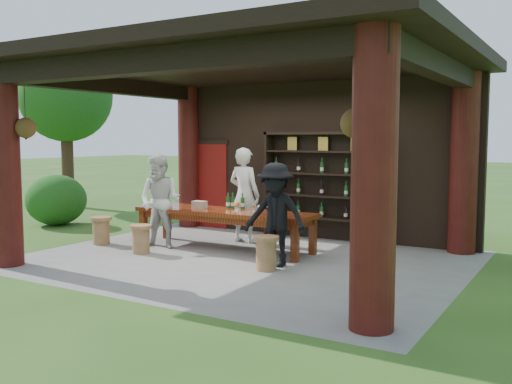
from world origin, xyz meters
The scene contains 15 objects.
ground centered at (0.00, 0.00, 0.00)m, with size 90.00×90.00×0.00m, color #2D5119.
pavilion centered at (-0.01, 0.43, 2.13)m, with size 7.50×6.00×3.60m.
wine_shelf centered at (0.37, 2.45, 1.13)m, with size 2.55×0.39×2.25m.
tasting_table centered at (-0.83, 0.60, 0.64)m, with size 3.63×0.97×0.75m.
stool_near_left centered at (-1.90, -0.54, 0.28)m, with size 0.40×0.40×0.53m.
stool_near_right centered at (0.74, -0.53, 0.29)m, with size 0.42×0.42×0.55m.
stool_far_left centered at (-3.21, -0.25, 0.29)m, with size 0.42×0.42×0.55m.
host centered at (-0.87, 1.40, 0.96)m, with size 0.70×0.46×1.92m, color silver.
guest_woman centered at (-1.95, 0.07, 0.90)m, with size 0.88×0.68×1.81m, color silver.
guest_man centered at (0.72, -0.18, 0.86)m, with size 1.11×0.64×1.71m, color black.
table_bottles centered at (-0.78, 0.89, 0.90)m, with size 0.39×0.13×0.31m.
table_glasses centered at (-0.26, 0.65, 0.82)m, with size 0.80×0.34×0.15m.
napkin_basket centered at (-1.40, 0.59, 0.82)m, with size 0.26×0.18×0.14m, color #BF6672.
shrubs centered at (2.45, 0.98, 0.55)m, with size 14.48×9.14×1.36m.
trees centered at (2.80, 1.06, 3.37)m, with size 20.63×9.70×4.80m.
Camera 1 is at (5.19, -8.34, 2.12)m, focal length 40.00 mm.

